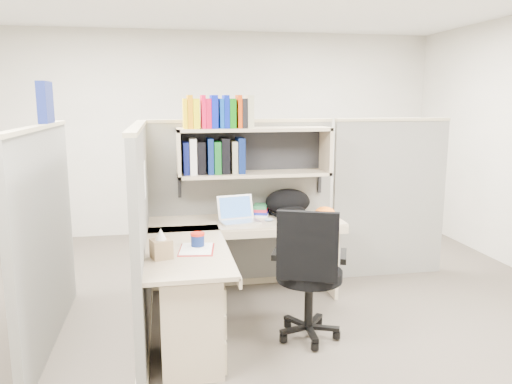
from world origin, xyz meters
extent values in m
plane|color=#38322B|center=(0.00, 0.00, 0.00)|extent=(6.00, 6.00, 0.00)
plane|color=#B1ADA0|center=(0.00, 3.00, 1.35)|extent=(6.00, 0.00, 6.00)
cube|color=slate|center=(0.00, 0.90, 0.80)|extent=(1.80, 0.06, 1.60)
cube|color=tan|center=(0.00, 0.90, 1.61)|extent=(1.80, 0.08, 0.03)
cube|color=slate|center=(-0.90, 0.00, 0.80)|extent=(0.06, 1.80, 1.60)
cube|color=tan|center=(-0.90, 0.00, 1.61)|extent=(0.08, 1.80, 0.03)
cube|color=slate|center=(-1.60, 0.00, 0.80)|extent=(0.06, 1.80, 1.60)
cube|color=slate|center=(1.55, 0.90, 0.80)|extent=(1.20, 0.06, 1.60)
cube|color=navy|center=(-1.60, 0.35, 1.79)|extent=(0.07, 0.27, 0.32)
cube|color=white|center=(-0.87, 0.15, 1.20)|extent=(0.00, 0.21, 0.28)
cube|color=tan|center=(0.10, 0.70, 1.55)|extent=(1.40, 0.34, 0.03)
cube|color=tan|center=(0.10, 0.70, 1.14)|extent=(1.40, 0.34, 0.03)
cube|color=tan|center=(-0.58, 0.70, 1.34)|extent=(0.03, 0.34, 0.44)
cube|color=tan|center=(0.78, 0.70, 1.34)|extent=(0.03, 0.34, 0.44)
cube|color=black|center=(0.10, 0.86, 1.34)|extent=(1.38, 0.01, 0.41)
cube|color=yellow|center=(-0.52, 0.68, 1.69)|extent=(0.03, 0.20, 0.26)
cube|color=orange|center=(-0.48, 0.68, 1.71)|extent=(0.05, 0.20, 0.29)
cube|color=#EDDF05|center=(-0.42, 0.68, 1.69)|extent=(0.06, 0.20, 0.26)
cube|color=red|center=(-0.36, 0.68, 1.71)|extent=(0.04, 0.20, 0.29)
cube|color=#BA072D|center=(-0.32, 0.68, 1.69)|extent=(0.05, 0.20, 0.26)
cube|color=#0513A8|center=(-0.27, 0.68, 1.71)|extent=(0.06, 0.20, 0.29)
cube|color=#043392|center=(-0.20, 0.68, 1.69)|extent=(0.04, 0.20, 0.26)
cube|color=#04158F|center=(-0.16, 0.68, 1.71)|extent=(0.04, 0.20, 0.29)
cube|color=#095F07|center=(-0.11, 0.68, 1.69)|extent=(0.06, 0.20, 0.26)
cube|color=#BE3304|center=(-0.04, 0.68, 1.71)|extent=(0.04, 0.20, 0.29)
cube|color=black|center=(0.00, 0.68, 1.69)|extent=(0.05, 0.20, 0.26)
cube|color=tan|center=(0.05, 0.68, 1.71)|extent=(0.06, 0.20, 0.29)
cube|color=#060D45|center=(-0.52, 0.72, 1.30)|extent=(0.05, 0.24, 0.29)
cube|color=silver|center=(-0.46, 0.72, 1.31)|extent=(0.06, 0.24, 0.32)
cube|color=black|center=(-0.39, 0.72, 1.30)|extent=(0.07, 0.24, 0.29)
cube|color=#07194E|center=(-0.30, 0.72, 1.31)|extent=(0.05, 0.24, 0.32)
cube|color=#0A4B16|center=(-0.24, 0.72, 1.30)|extent=(0.06, 0.24, 0.29)
cube|color=black|center=(-0.17, 0.72, 1.31)|extent=(0.07, 0.24, 0.32)
cube|color=gray|center=(-0.09, 0.72, 1.30)|extent=(0.05, 0.24, 0.29)
cube|color=#07174D|center=(-0.03, 0.72, 1.31)|extent=(0.06, 0.24, 0.32)
cube|color=tan|center=(0.00, 0.57, 0.71)|extent=(1.74, 0.60, 0.03)
cube|color=tan|center=(-0.57, -0.20, 0.71)|extent=(0.60, 1.34, 0.03)
cube|color=tan|center=(0.00, 0.27, 0.68)|extent=(1.74, 0.02, 0.07)
cube|color=tan|center=(-0.27, -0.20, 0.68)|extent=(0.02, 1.34, 0.07)
cube|color=tan|center=(-0.57, -0.55, 0.34)|extent=(0.40, 0.55, 0.68)
cube|color=tan|center=(-0.36, -0.55, 0.54)|extent=(0.02, 0.50, 0.16)
cube|color=tan|center=(-0.36, -0.55, 0.36)|extent=(0.02, 0.50, 0.16)
cube|color=tan|center=(-0.36, -0.55, 0.14)|extent=(0.02, 0.50, 0.22)
cube|color=#B2B2B7|center=(-0.35, -0.55, 0.54)|extent=(0.01, 0.12, 0.01)
cube|color=tan|center=(0.80, 0.60, 0.35)|extent=(0.03, 0.55, 0.70)
cylinder|color=navy|center=(-0.49, -0.17, 0.77)|extent=(0.10, 0.10, 0.09)
cylinder|color=red|center=(-0.49, -0.17, 0.82)|extent=(0.11, 0.11, 0.02)
ellipsoid|color=#89A0C3|center=(0.20, 0.49, 0.75)|extent=(0.09, 0.06, 0.03)
cylinder|color=white|center=(-0.07, 0.77, 0.77)|extent=(0.08, 0.08, 0.09)
cylinder|color=black|center=(0.34, -0.33, 0.51)|extent=(0.50, 0.50, 0.08)
cube|color=black|center=(0.25, -0.55, 0.80)|extent=(0.42, 0.21, 0.50)
cylinder|color=black|center=(0.34, -0.33, 0.30)|extent=(0.06, 0.06, 0.43)
cylinder|color=black|center=(0.34, -0.33, 0.05)|extent=(0.48, 0.48, 0.11)
cube|color=black|center=(0.10, -0.24, 0.67)|extent=(0.14, 0.28, 0.04)
cube|color=black|center=(0.57, -0.42, 0.67)|extent=(0.14, 0.28, 0.04)
camera|label=1|loc=(-0.71, -3.78, 1.81)|focal=35.00mm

